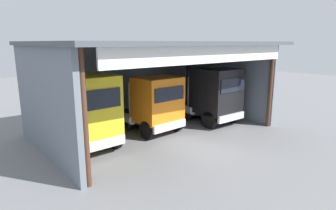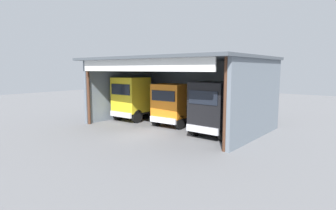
{
  "view_description": "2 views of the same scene",
  "coord_description": "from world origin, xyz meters",
  "px_view_note": "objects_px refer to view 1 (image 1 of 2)",
  "views": [
    {
      "loc": [
        -10.11,
        -9.3,
        5.3
      ],
      "look_at": [
        0.0,
        2.85,
        1.8
      ],
      "focal_mm": 30.35,
      "sensor_mm": 36.0,
      "label": 1
    },
    {
      "loc": [
        13.03,
        -13.41,
        4.5
      ],
      "look_at": [
        0.0,
        2.85,
        1.8
      ],
      "focal_mm": 29.78,
      "sensor_mm": 36.0,
      "label": 2
    }
  ],
  "objects_px": {
    "truck_black_left_bay": "(213,94)",
    "oil_drum": "(155,109)",
    "tool_cart": "(97,120)",
    "truck_yellow_center_right_bay": "(86,112)",
    "truck_orange_center_bay": "(154,104)"
  },
  "relations": [
    {
      "from": "truck_yellow_center_right_bay",
      "to": "truck_black_left_bay",
      "type": "height_order",
      "value": "truck_yellow_center_right_bay"
    },
    {
      "from": "truck_orange_center_bay",
      "to": "tool_cart",
      "type": "bearing_deg",
      "value": -57.1
    },
    {
      "from": "truck_black_left_bay",
      "to": "oil_drum",
      "type": "xyz_separation_m",
      "value": [
        -1.71,
        4.1,
        -1.47
      ]
    },
    {
      "from": "truck_yellow_center_right_bay",
      "to": "oil_drum",
      "type": "xyz_separation_m",
      "value": [
        6.85,
        3.44,
        -1.52
      ]
    },
    {
      "from": "truck_yellow_center_right_bay",
      "to": "truck_orange_center_bay",
      "type": "relative_size",
      "value": 0.99
    },
    {
      "from": "truck_orange_center_bay",
      "to": "tool_cart",
      "type": "distance_m",
      "value": 4.02
    },
    {
      "from": "truck_yellow_center_right_bay",
      "to": "truck_black_left_bay",
      "type": "relative_size",
      "value": 0.93
    },
    {
      "from": "truck_yellow_center_right_bay",
      "to": "truck_black_left_bay",
      "type": "bearing_deg",
      "value": 174.13
    },
    {
      "from": "tool_cart",
      "to": "truck_orange_center_bay",
      "type": "bearing_deg",
      "value": -54.57
    },
    {
      "from": "truck_black_left_bay",
      "to": "oil_drum",
      "type": "bearing_deg",
      "value": -65.92
    },
    {
      "from": "truck_yellow_center_right_bay",
      "to": "truck_orange_center_bay",
      "type": "bearing_deg",
      "value": -178.7
    },
    {
      "from": "oil_drum",
      "to": "tool_cart",
      "type": "height_order",
      "value": "tool_cart"
    },
    {
      "from": "truck_orange_center_bay",
      "to": "oil_drum",
      "type": "bearing_deg",
      "value": -130.49
    },
    {
      "from": "truck_black_left_bay",
      "to": "truck_yellow_center_right_bay",
      "type": "bearing_deg",
      "value": -3.01
    },
    {
      "from": "truck_orange_center_bay",
      "to": "tool_cart",
      "type": "xyz_separation_m",
      "value": [
        -2.22,
        3.12,
        -1.23
      ]
    }
  ]
}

